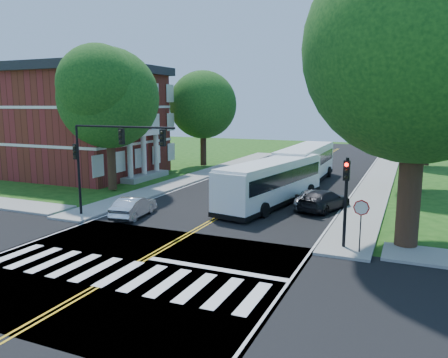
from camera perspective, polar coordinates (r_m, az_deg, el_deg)
The scene contains 24 objects.
ground at distance 19.71m, azimuth -12.62°, elevation -11.49°, with size 140.00×140.00×0.00m, color #164511.
road at distance 35.26m, azimuth 4.80°, elevation -1.84°, with size 14.00×96.00×0.01m, color black.
cross_road at distance 19.71m, azimuth -12.62°, elevation -11.47°, with size 60.00×12.00×0.01m, color black.
center_line at distance 39.00m, azimuth 6.68°, elevation -0.74°, with size 0.36×70.00×0.01m, color gold.
edge_line_w at distance 41.44m, azimuth -2.35°, elevation -0.06°, with size 0.12×70.00×0.01m, color silver.
edge_line_e at distance 37.65m, azimuth 16.64°, elevation -1.46°, with size 0.12×70.00×0.01m, color silver.
crosswalk at distance 19.33m, azimuth -13.51°, elevation -11.90°, with size 12.60×3.00×0.01m, color silver.
stop_bar at distance 19.32m, azimuth -1.13°, elevation -11.64°, with size 6.60×0.40×0.01m, color silver.
sidewalk_nw at distance 44.74m, azimuth -2.41°, elevation 0.74°, with size 2.60×40.00×0.15m, color gray.
sidewalk_ne at distance 40.45m, azimuth 19.27°, elevation -0.76°, with size 2.60×40.00×0.15m, color gray.
tree_ne_big at distance 22.90m, azimuth 24.21°, elevation 15.35°, with size 10.80×10.80×14.91m.
tree_west_near at distance 36.52m, azimuth -14.82°, elevation 10.15°, with size 8.00×8.00×11.40m.
tree_west_far at distance 49.87m, azimuth -2.76°, elevation 9.65°, with size 7.60×7.60×10.67m.
tree_east_mid at distance 38.76m, azimuth 24.59°, elevation 10.05°, with size 8.40×8.40×11.93m.
tree_east_far at distance 54.77m, azimuth 25.34°, elevation 8.61°, with size 7.20×7.20×10.34m.
brick_building at distance 47.92m, azimuth -20.17°, elevation 7.18°, with size 20.00×13.00×10.80m.
signal_nw at distance 27.20m, azimuth -15.02°, elevation 3.75°, with size 7.15×0.46×5.66m.
signal_ne at distance 21.76m, azimuth 15.64°, elevation -1.46°, with size 0.30×0.46×4.40m.
stop_sign at distance 21.42m, azimuth 17.48°, elevation -4.29°, with size 0.76×0.08×2.53m.
bus_lead at distance 31.13m, azimuth 6.31°, elevation -0.31°, with size 4.59×12.33×3.12m.
bus_follow at distance 40.12m, azimuth 10.60°, elevation 1.97°, with size 3.13×12.77×3.30m.
hatchback at distance 28.12m, azimuth -11.71°, elevation -3.59°, with size 1.40×4.01×1.32m, color silver.
suv at distance 30.68m, azimuth 11.60°, elevation -2.53°, with size 2.11×4.58×1.27m, color #BABCC2.
dark_sedan at distance 30.13m, azimuth 12.94°, elevation -2.71°, with size 1.92×4.72×1.37m, color black.
Camera 1 is at (11.01, -14.75, 7.05)m, focal length 35.00 mm.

